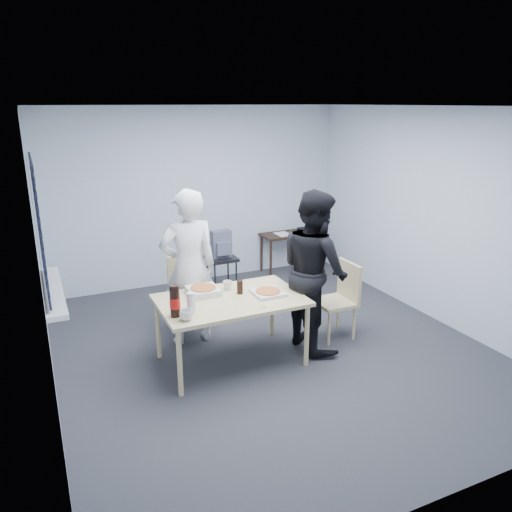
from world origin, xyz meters
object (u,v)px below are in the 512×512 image
chair_far (188,287)px  stool (222,264)px  dining_table (231,304)px  person_black (314,270)px  mug_b (228,285)px  mug_a (186,315)px  person_white (189,268)px  soda_bottle (175,301)px  side_table (290,238)px  backpack (221,244)px  chair_right (341,295)px

chair_far → stool: chair_far is taller
dining_table → person_black: (0.98, -0.01, 0.23)m
chair_far → mug_b: size_ratio=8.90×
mug_a → person_white: bearing=71.1°
person_black → dining_table: bearing=89.6°
mug_a → mug_b: mug_a is taller
mug_b → soda_bottle: soda_bottle is taller
stool → mug_b: mug_b is taller
soda_bottle → side_table: bearing=44.5°
person_black → side_table: (1.01, 2.39, -0.33)m
dining_table → person_black: person_black is taller
chair_far → person_white: 0.53m
side_table → mug_a: (-2.55, -2.70, 0.21)m
chair_far → soda_bottle: size_ratio=2.86×
person_black → mug_b: (-0.91, 0.26, -0.12)m
mug_a → stool: bearing=61.8°
chair_far → person_black: bearing=-41.8°
side_table → backpack: bearing=-159.3°
chair_far → person_white: (-0.09, -0.37, 0.37)m
person_black → side_table: person_black is taller
chair_right → soda_bottle: 2.07m
soda_bottle → person_white: bearing=64.6°
dining_table → person_white: 0.72m
dining_table → backpack: size_ratio=3.84×
person_white → backpack: 1.50m
person_white → stool: person_white is taller
chair_right → stool: size_ratio=1.61×
person_white → mug_b: 0.50m
chair_right → mug_b: chair_right is taller
dining_table → stool: size_ratio=2.66×
chair_far → soda_bottle: 1.34m
chair_far → person_black: (1.14, -1.01, 0.37)m
chair_far → person_black: size_ratio=0.50×
person_black → soda_bottle: bearing=96.6°
dining_table → backpack: bearing=71.9°
chair_right → soda_bottle: size_ratio=2.86×
chair_right → person_white: 1.77m
dining_table → chair_far: size_ratio=1.65×
mug_b → chair_far: bearing=106.5°
stool → side_table: bearing=20.3°
backpack → soda_bottle: size_ratio=1.23×
person_black → backpack: size_ratio=4.62×
chair_right → side_table: chair_right is taller
side_table → backpack: 1.49m
chair_far → mug_b: bearing=-73.5°
person_black → chair_far: bearing=48.2°
person_white → stool: size_ratio=3.20×
chair_right → person_black: person_black is taller
mug_b → soda_bottle: (-0.70, -0.45, 0.10)m
person_white → backpack: (0.85, 1.22, -0.15)m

